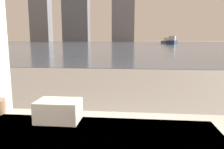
% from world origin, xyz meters
% --- Properties ---
extents(towel_stack, '(0.24, 0.17, 0.12)m').
position_xyz_m(towel_stack, '(-0.12, 0.82, 0.59)').
color(towel_stack, silver).
rests_on(towel_stack, bathtub).
extents(harbor_water, '(180.00, 110.00, 0.01)m').
position_xyz_m(harbor_water, '(0.00, 62.00, 0.01)').
color(harbor_water, slate).
rests_on(harbor_water, ground_plane).
extents(harbor_boat_1, '(2.96, 4.76, 1.69)m').
position_xyz_m(harbor_boat_1, '(8.06, 45.62, 0.60)').
color(harbor_boat_1, navy).
rests_on(harbor_boat_1, harbor_water).
extents(harbor_boat_2, '(2.46, 4.13, 1.46)m').
position_xyz_m(harbor_boat_2, '(8.30, 54.74, 0.53)').
color(harbor_boat_2, '#4C4C51').
rests_on(harbor_boat_2, harbor_water).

